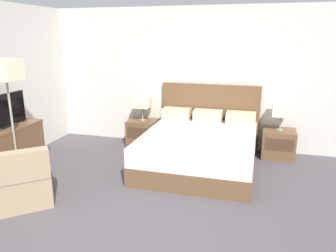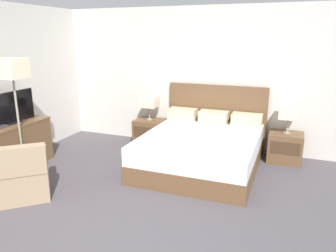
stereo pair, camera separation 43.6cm
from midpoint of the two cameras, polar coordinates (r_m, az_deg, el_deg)
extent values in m
plane|color=#4C474C|center=(3.58, -4.85, -19.29)|extent=(9.67, 9.67, 0.00)
cube|color=beige|center=(6.08, 8.51, 8.09)|extent=(6.73, 0.06, 2.54)
cube|color=beige|center=(5.75, -25.06, 6.40)|extent=(0.06, 5.02, 2.54)
cube|color=brown|center=(5.24, 8.02, -5.90)|extent=(1.72, 1.99, 0.28)
cube|color=silver|center=(5.14, 8.14, -3.04)|extent=(1.70, 1.97, 0.27)
cube|color=brown|center=(6.06, 10.43, 1.46)|extent=(1.79, 0.05, 1.19)
cube|color=#C6B28E|center=(5.99, 4.67, 2.07)|extent=(0.50, 0.28, 0.20)
cube|color=#C6B28E|center=(5.86, 10.09, 1.57)|extent=(0.50, 0.28, 0.20)
cube|color=#C6B28E|center=(5.78, 15.70, 1.04)|extent=(0.50, 0.28, 0.20)
cube|color=brown|center=(6.28, -1.21, -1.08)|extent=(0.54, 0.45, 0.49)
cube|color=#473120|center=(6.07, -2.00, -1.19)|extent=(0.46, 0.01, 0.22)
cube|color=brown|center=(5.85, 21.77, -3.50)|extent=(0.54, 0.45, 0.49)
cube|color=#473120|center=(5.62, 21.82, -3.72)|extent=(0.46, 0.01, 0.22)
cylinder|color=gray|center=(6.21, -1.22, 1.16)|extent=(0.11, 0.11, 0.02)
cylinder|color=gray|center=(6.18, -1.23, 2.29)|extent=(0.02, 0.02, 0.23)
cube|color=beige|center=(6.14, -1.24, 4.26)|extent=(0.29, 0.29, 0.20)
cylinder|color=gray|center=(5.78, 22.02, -1.12)|extent=(0.11, 0.11, 0.02)
cylinder|color=gray|center=(5.74, 22.15, 0.08)|extent=(0.02, 0.02, 0.23)
cube|color=beige|center=(5.69, 22.37, 2.19)|extent=(0.29, 0.29, 0.20)
cube|color=brown|center=(5.62, -22.97, -3.10)|extent=(0.51, 1.06, 0.73)
cube|color=brown|center=(5.52, -23.35, 0.37)|extent=(0.52, 1.09, 0.02)
cube|color=black|center=(5.49, -23.67, 0.49)|extent=(0.18, 0.30, 0.02)
cube|color=black|center=(5.44, -23.93, 2.89)|extent=(0.04, 0.96, 0.48)
cube|color=black|center=(5.42, -23.78, 2.88)|extent=(0.01, 0.93, 0.45)
cube|color=#9E8466|center=(4.65, -21.78, -8.96)|extent=(0.96, 0.96, 0.40)
cube|color=#9E8466|center=(4.26, -22.32, -5.74)|extent=(0.61, 0.57, 0.36)
cube|color=#9E8466|center=(4.54, -18.43, -5.27)|extent=(0.48, 0.53, 0.18)
cylinder|color=gray|center=(5.45, -21.59, -7.46)|extent=(0.28, 0.28, 0.02)
cylinder|color=gray|center=(5.23, -22.38, -0.11)|extent=(0.03, 0.03, 1.42)
cube|color=beige|center=(5.08, -23.37, 9.20)|extent=(0.35, 0.35, 0.29)
camera|label=1|loc=(0.22, -87.40, 0.72)|focal=35.00mm
camera|label=2|loc=(0.22, 92.60, -0.72)|focal=35.00mm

